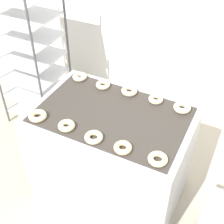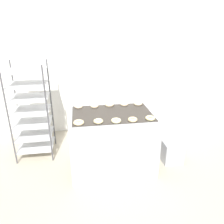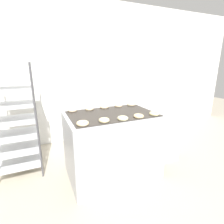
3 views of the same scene
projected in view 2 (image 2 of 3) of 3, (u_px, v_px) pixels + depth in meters
ground_plane at (120, 196)px, 2.95m from camera, size 14.00×14.00×0.00m
wall_back at (101, 64)px, 4.37m from camera, size 8.00×0.05×2.80m
fryer_machine at (112, 141)px, 3.39m from camera, size 1.26×0.85×0.93m
baking_rack_cart at (32, 110)px, 3.62m from camera, size 0.61×0.57×1.62m
glaze_bin at (172, 151)px, 3.64m from camera, size 0.32×0.31×0.36m
donut_near_leftmost at (79, 122)px, 2.87m from camera, size 0.14×0.14×0.04m
donut_near_left at (98, 121)px, 2.91m from camera, size 0.13×0.13×0.04m
donut_near_center at (116, 121)px, 2.93m from camera, size 0.13×0.13×0.04m
donut_near_right at (133, 119)px, 2.96m from camera, size 0.13×0.13×0.04m
donut_near_rightmost at (150, 118)px, 3.01m from camera, size 0.13×0.13×0.04m
donut_far_leftmost at (79, 106)px, 3.43m from camera, size 0.13×0.13×0.04m
donut_far_left at (94, 106)px, 3.45m from camera, size 0.13×0.13×0.04m
donut_far_center at (109, 105)px, 3.50m from camera, size 0.14×0.14×0.04m
donut_far_right at (124, 104)px, 3.53m from camera, size 0.12×0.12×0.04m
donut_far_rightmost at (138, 103)px, 3.55m from camera, size 0.14×0.14×0.05m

